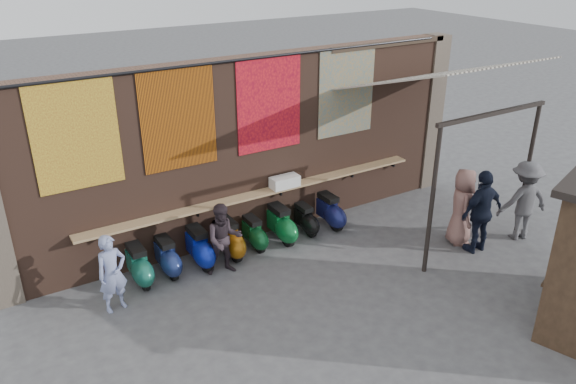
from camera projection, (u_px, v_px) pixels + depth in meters
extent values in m
plane|color=#474749|center=(322.00, 287.00, 10.82)|extent=(70.00, 70.00, 0.00)
cube|color=brown|center=(253.00, 149.00, 12.10)|extent=(10.00, 0.40, 4.00)
cube|color=#4C4238|center=(429.00, 113.00, 14.57)|extent=(0.50, 0.50, 4.00)
cube|color=#9E7A51|center=(262.00, 193.00, 12.18)|extent=(8.00, 0.32, 0.05)
cube|color=white|center=(285.00, 182.00, 12.36)|extent=(0.65, 0.31, 0.25)
cube|color=#923715|center=(76.00, 136.00, 9.80)|extent=(1.50, 0.02, 2.00)
cube|color=#CF5F0C|center=(178.00, 119.00, 10.70)|extent=(1.50, 0.02, 2.00)
cube|color=red|center=(269.00, 104.00, 11.66)|extent=(1.50, 0.02, 2.00)
cube|color=#26678C|center=(346.00, 92.00, 12.61)|extent=(1.50, 0.02, 2.00)
cylinder|color=black|center=(256.00, 58.00, 11.10)|extent=(9.50, 0.06, 0.06)
imported|color=#8490C0|center=(112.00, 273.00, 9.91)|extent=(0.60, 0.45, 1.48)
imported|color=#2E242B|center=(224.00, 239.00, 11.01)|extent=(0.85, 0.73, 1.50)
imported|color=black|center=(482.00, 212.00, 11.74)|extent=(1.09, 0.48, 1.85)
imported|color=#535358|center=(524.00, 200.00, 12.28)|extent=(1.33, 1.00, 1.82)
imported|color=#875D56|center=(462.00, 207.00, 12.10)|extent=(0.93, 1.00, 1.72)
cube|color=gold|center=(574.00, 212.00, 9.45)|extent=(1.15, 0.42, 0.50)
cube|color=#473321|center=(563.00, 261.00, 9.85)|extent=(1.97, 0.74, 0.06)
cube|color=beige|center=(439.00, 74.00, 11.73)|extent=(3.20, 3.28, 0.97)
cube|color=#33261C|center=(390.00, 44.00, 12.80)|extent=(3.30, 0.08, 0.12)
cube|color=black|center=(494.00, 113.00, 10.76)|extent=(3.00, 0.08, 0.08)
cylinder|color=black|center=(432.00, 202.00, 10.72)|extent=(0.09, 0.09, 3.10)
cylinder|color=black|center=(527.00, 173.00, 12.05)|extent=(0.09, 0.09, 3.10)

